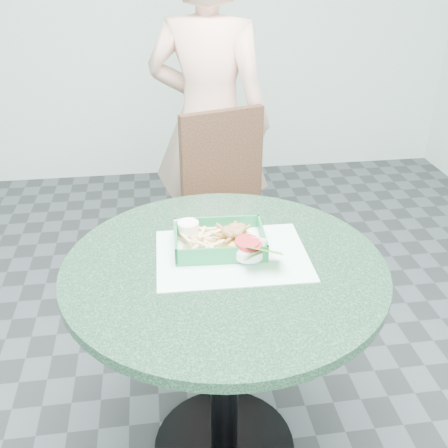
{
  "coord_description": "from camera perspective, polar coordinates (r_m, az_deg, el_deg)",
  "views": [
    {
      "loc": [
        -0.17,
        -1.23,
        1.57
      ],
      "look_at": [
        0.01,
        0.1,
        0.84
      ],
      "focal_mm": 42.0,
      "sensor_mm": 36.0,
      "label": 1
    }
  ],
  "objects": [
    {
      "name": "floor",
      "position": [
        2.0,
        0.03,
        -23.07
      ],
      "size": [
        4.0,
        5.0,
        0.02
      ],
      "primitive_type": "cube",
      "color": "#303335",
      "rests_on": "ground"
    },
    {
      "name": "cafe_table",
      "position": [
        1.59,
        0.04,
        -10.01
      ],
      "size": [
        0.91,
        0.91,
        0.75
      ],
      "color": "black",
      "rests_on": "floor"
    },
    {
      "name": "dining_chair",
      "position": [
        2.33,
        0.11,
        2.21
      ],
      "size": [
        0.39,
        0.39,
        0.93
      ],
      "rotation": [
        0.0,
        0.0,
        0.29
      ],
      "color": "#351D0E",
      "rests_on": "floor"
    },
    {
      "name": "diner_person",
      "position": [
        2.49,
        -1.65,
        12.09
      ],
      "size": [
        0.74,
        0.63,
        1.73
      ],
      "primitive_type": "imported",
      "rotation": [
        0.0,
        0.0,
        2.73
      ],
      "color": "#E2AE97",
      "rests_on": "floor"
    },
    {
      "name": "placemat",
      "position": [
        1.52,
        0.87,
        -4.03
      ],
      "size": [
        0.44,
        0.33,
        0.0
      ],
      "primitive_type": "cube",
      "rotation": [
        0.0,
        0.0,
        -0.02
      ],
      "color": "silver",
      "rests_on": "cafe_table"
    },
    {
      "name": "food_basket",
      "position": [
        1.55,
        -0.48,
        -2.73
      ],
      "size": [
        0.26,
        0.19,
        0.05
      ],
      "rotation": [
        0.0,
        0.0,
        -0.06
      ],
      "color": "#18723C",
      "rests_on": "placemat"
    },
    {
      "name": "crab_sandwich",
      "position": [
        1.54,
        1.07,
        -1.6
      ],
      "size": [
        0.11,
        0.11,
        0.07
      ],
      "rotation": [
        0.0,
        0.0,
        -0.02
      ],
      "color": "gold",
      "rests_on": "food_basket"
    },
    {
      "name": "fries_pile",
      "position": [
        1.53,
        -2.74,
        -2.1
      ],
      "size": [
        0.15,
        0.16,
        0.05
      ],
      "primitive_type": null,
      "rotation": [
        0.0,
        0.0,
        -0.29
      ],
      "color": "#DFBC7D",
      "rests_on": "food_basket"
    },
    {
      "name": "sauce_ramekin",
      "position": [
        1.56,
        -3.96,
        -1.05
      ],
      "size": [
        0.06,
        0.06,
        0.04
      ],
      "rotation": [
        0.0,
        0.0,
        0.32
      ],
      "color": "white",
      "rests_on": "food_basket"
    },
    {
      "name": "garnish_cup",
      "position": [
        1.47,
        3.18,
        -3.34
      ],
      "size": [
        0.12,
        0.12,
        0.05
      ],
      "rotation": [
        0.0,
        0.0,
        -0.24
      ],
      "color": "silver",
      "rests_on": "food_basket"
    }
  ]
}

